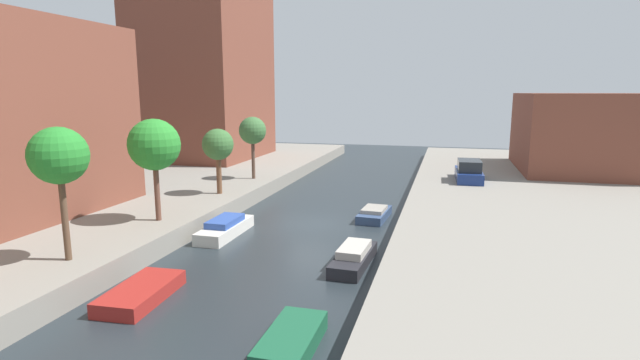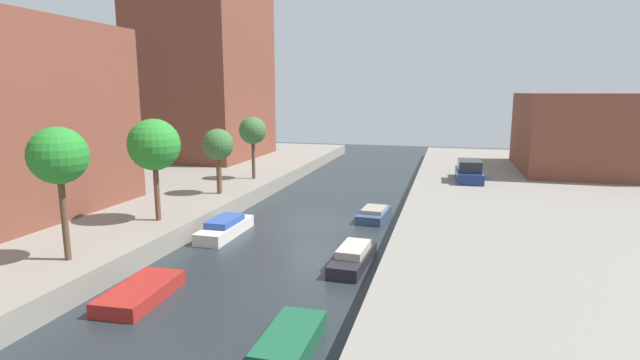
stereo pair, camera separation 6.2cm
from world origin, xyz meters
name	(u,v)px [view 2 (the right image)]	position (x,y,z in m)	size (l,w,h in m)	color
ground_plane	(312,224)	(0.00, 0.00, 0.00)	(84.00, 84.00, 0.00)	#232B30
quay_left	(89,200)	(-15.00, 0.00, 0.50)	(20.00, 64.00, 1.00)	gray
quay_right	(608,236)	(15.00, 0.00, 0.50)	(20.00, 64.00, 1.00)	gray
apartment_tower_far	(203,40)	(-16.00, 17.94, 12.31)	(10.00, 12.14, 22.62)	brown
low_block_right	(585,132)	(18.00, 18.14, 4.14)	(10.00, 12.08, 6.29)	brown
street_tree_1	(58,157)	(-6.72, -10.75, 5.02)	(2.16, 2.16, 5.15)	brown
street_tree_2	(154,145)	(-6.72, -4.71, 4.81)	(2.55, 2.55, 5.12)	brown
street_tree_3	(218,145)	(-6.72, 2.04, 4.09)	(1.98, 1.98, 4.14)	brown
street_tree_4	(253,131)	(-6.72, 7.63, 4.55)	(2.02, 2.02, 4.60)	brown
parked_car	(469,172)	(8.82, 10.95, 1.63)	(1.94, 4.66, 1.54)	navy
moored_boat_left_1	(140,293)	(-3.18, -11.30, 0.27)	(1.90, 3.65, 0.54)	maroon
moored_boat_left_2	(225,228)	(-3.79, -3.24, 0.40)	(1.42, 4.33, 0.93)	beige
moored_boat_right_1	(290,341)	(3.14, -13.18, 0.29)	(1.41, 3.13, 0.58)	#195638
moored_boat_right_2	(353,257)	(3.55, -5.81, 0.37)	(1.47, 4.08, 0.87)	#232328
moored_boat_right_3	(374,214)	(3.25, 2.09, 0.31)	(1.69, 3.50, 0.71)	#33476B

